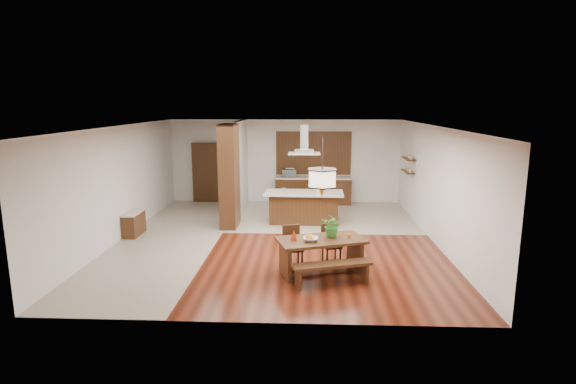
{
  "coord_description": "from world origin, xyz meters",
  "views": [
    {
      "loc": [
        0.77,
        -11.13,
        3.47
      ],
      "look_at": [
        0.3,
        0.0,
        1.25
      ],
      "focal_mm": 28.0,
      "sensor_mm": 36.0,
      "label": 1
    }
  ],
  "objects_px": {
    "dining_chair_left": "(293,246)",
    "dining_bench": "(332,274)",
    "foliage_plant": "(333,225)",
    "microwave": "(289,173)",
    "pendant_lantern": "(322,166)",
    "dining_table": "(321,248)",
    "fruit_bowl": "(311,239)",
    "kitchen_island": "(304,207)",
    "range_hood": "(304,139)",
    "hallway_console": "(134,224)",
    "dining_chair_right": "(331,244)",
    "island_cup": "(318,191)"
  },
  "relations": [
    {
      "from": "hallway_console",
      "to": "dining_chair_left",
      "type": "bearing_deg",
      "value": -26.2
    },
    {
      "from": "hallway_console",
      "to": "fruit_bowl",
      "type": "height_order",
      "value": "fruit_bowl"
    },
    {
      "from": "kitchen_island",
      "to": "dining_bench",
      "type": "bearing_deg",
      "value": -81.33
    },
    {
      "from": "microwave",
      "to": "island_cup",
      "type": "bearing_deg",
      "value": -72.43
    },
    {
      "from": "pendant_lantern",
      "to": "fruit_bowl",
      "type": "distance_m",
      "value": 1.5
    },
    {
      "from": "pendant_lantern",
      "to": "kitchen_island",
      "type": "relative_size",
      "value": 0.57
    },
    {
      "from": "dining_chair_right",
      "to": "foliage_plant",
      "type": "distance_m",
      "value": 0.74
    },
    {
      "from": "foliage_plant",
      "to": "microwave",
      "type": "bearing_deg",
      "value": 100.29
    },
    {
      "from": "hallway_console",
      "to": "dining_table",
      "type": "bearing_deg",
      "value": -27.01
    },
    {
      "from": "foliage_plant",
      "to": "range_hood",
      "type": "bearing_deg",
      "value": 99.38
    },
    {
      "from": "fruit_bowl",
      "to": "range_hood",
      "type": "height_order",
      "value": "range_hood"
    },
    {
      "from": "dining_chair_right",
      "to": "pendant_lantern",
      "type": "relative_size",
      "value": 0.65
    },
    {
      "from": "dining_chair_left",
      "to": "dining_chair_right",
      "type": "bearing_deg",
      "value": 1.4
    },
    {
      "from": "dining_chair_left",
      "to": "dining_chair_right",
      "type": "height_order",
      "value": "dining_chair_left"
    },
    {
      "from": "hallway_console",
      "to": "range_hood",
      "type": "distance_m",
      "value": 5.2
    },
    {
      "from": "dining_chair_left",
      "to": "island_cup",
      "type": "bearing_deg",
      "value": 63.07
    },
    {
      "from": "hallway_console",
      "to": "dining_chair_right",
      "type": "height_order",
      "value": "dining_chair_right"
    },
    {
      "from": "dining_chair_left",
      "to": "dining_bench",
      "type": "bearing_deg",
      "value": -68.04
    },
    {
      "from": "range_hood",
      "to": "island_cup",
      "type": "xyz_separation_m",
      "value": [
        0.41,
        -0.14,
        -1.48
      ]
    },
    {
      "from": "pendant_lantern",
      "to": "microwave",
      "type": "distance_m",
      "value": 6.66
    },
    {
      "from": "pendant_lantern",
      "to": "microwave",
      "type": "relative_size",
      "value": 2.71
    },
    {
      "from": "dining_bench",
      "to": "microwave",
      "type": "height_order",
      "value": "microwave"
    },
    {
      "from": "dining_table",
      "to": "dining_chair_left",
      "type": "xyz_separation_m",
      "value": [
        -0.59,
        0.37,
        -0.1
      ]
    },
    {
      "from": "dining_bench",
      "to": "dining_chair_left",
      "type": "height_order",
      "value": "dining_chair_left"
    },
    {
      "from": "dining_table",
      "to": "dining_chair_left",
      "type": "distance_m",
      "value": 0.7
    },
    {
      "from": "dining_bench",
      "to": "foliage_plant",
      "type": "relative_size",
      "value": 3.18
    },
    {
      "from": "dining_table",
      "to": "dining_chair_left",
      "type": "relative_size",
      "value": 2.22
    },
    {
      "from": "hallway_console",
      "to": "dining_chair_left",
      "type": "xyz_separation_m",
      "value": [
        4.3,
        -2.12,
        0.12
      ]
    },
    {
      "from": "dining_table",
      "to": "microwave",
      "type": "xyz_separation_m",
      "value": [
        -0.91,
        6.5,
        0.54
      ]
    },
    {
      "from": "kitchen_island",
      "to": "range_hood",
      "type": "distance_m",
      "value": 1.99
    },
    {
      "from": "hallway_console",
      "to": "fruit_bowl",
      "type": "relative_size",
      "value": 2.92
    },
    {
      "from": "dining_chair_left",
      "to": "dining_chair_right",
      "type": "distance_m",
      "value": 0.88
    },
    {
      "from": "pendant_lantern",
      "to": "foliage_plant",
      "type": "relative_size",
      "value": 2.68
    },
    {
      "from": "dining_chair_left",
      "to": "pendant_lantern",
      "type": "distance_m",
      "value": 1.94
    },
    {
      "from": "dining_chair_right",
      "to": "fruit_bowl",
      "type": "height_order",
      "value": "dining_chair_right"
    },
    {
      "from": "microwave",
      "to": "pendant_lantern",
      "type": "bearing_deg",
      "value": -83.63
    },
    {
      "from": "hallway_console",
      "to": "microwave",
      "type": "distance_m",
      "value": 5.7
    },
    {
      "from": "hallway_console",
      "to": "range_hood",
      "type": "relative_size",
      "value": 0.98
    },
    {
      "from": "island_cup",
      "to": "microwave",
      "type": "xyz_separation_m",
      "value": [
        -0.94,
        2.7,
        0.1
      ]
    },
    {
      "from": "dining_table",
      "to": "dining_chair_right",
      "type": "relative_size",
      "value": 2.3
    },
    {
      "from": "microwave",
      "to": "dining_bench",
      "type": "bearing_deg",
      "value": -82.73
    },
    {
      "from": "dining_chair_left",
      "to": "microwave",
      "type": "relative_size",
      "value": 1.82
    },
    {
      "from": "kitchen_island",
      "to": "hallway_console",
      "type": "bearing_deg",
      "value": -160.92
    },
    {
      "from": "pendant_lantern",
      "to": "dining_chair_right",
      "type": "bearing_deg",
      "value": 68.82
    },
    {
      "from": "fruit_bowl",
      "to": "dining_chair_left",
      "type": "bearing_deg",
      "value": 125.21
    },
    {
      "from": "kitchen_island",
      "to": "microwave",
      "type": "bearing_deg",
      "value": 102.97
    },
    {
      "from": "dining_table",
      "to": "range_hood",
      "type": "height_order",
      "value": "range_hood"
    },
    {
      "from": "dining_bench",
      "to": "pendant_lantern",
      "type": "height_order",
      "value": "pendant_lantern"
    },
    {
      "from": "fruit_bowl",
      "to": "microwave",
      "type": "distance_m",
      "value": 6.69
    },
    {
      "from": "dining_table",
      "to": "microwave",
      "type": "height_order",
      "value": "microwave"
    }
  ]
}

